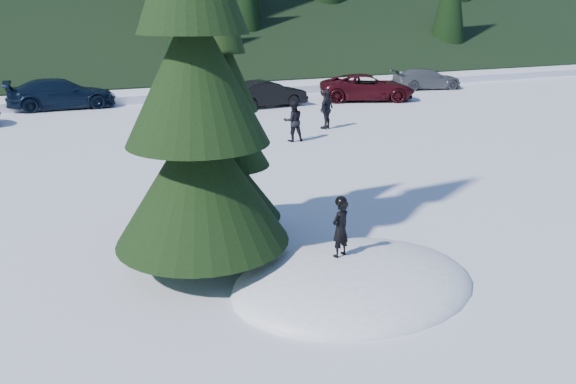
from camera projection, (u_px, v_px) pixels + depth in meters
name	position (u px, v px, depth m)	size (l,w,h in m)	color
ground	(354.00, 285.00, 9.99)	(200.00, 200.00, 0.00)	white
snow_mound	(354.00, 285.00, 9.99)	(4.48, 3.52, 0.96)	white
spruce_tall	(196.00, 92.00, 9.65)	(3.20, 3.20, 8.60)	#311D10
spruce_short	(227.00, 140.00, 11.63)	(2.20, 2.20, 5.37)	#311D10
child_skier	(340.00, 228.00, 9.86)	(0.38, 0.25, 1.05)	black
adult_0	(293.00, 121.00, 20.71)	(0.74, 0.58, 1.53)	black
adult_1	(327.00, 109.00, 22.90)	(0.95, 0.40, 1.63)	black
car_3	(61.00, 94.00, 27.67)	(2.06, 5.06, 1.47)	black
car_4	(197.00, 95.00, 27.40)	(1.64, 4.08, 1.39)	gray
car_5	(267.00, 94.00, 28.17)	(1.39, 4.00, 1.32)	black
car_6	(367.00, 87.00, 30.20)	(2.33, 5.05, 1.40)	#3B0A11
car_7	(427.00, 79.00, 34.62)	(1.75, 4.30, 1.25)	#55585D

